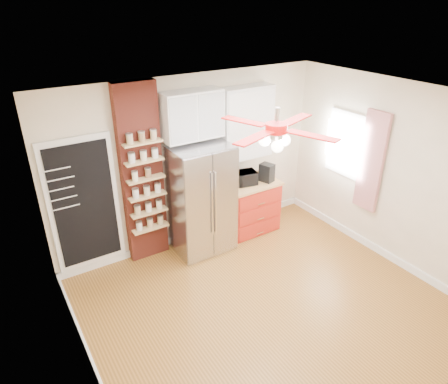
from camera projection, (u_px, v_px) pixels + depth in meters
floor at (266, 304)px, 5.32m from camera, size 4.50×4.50×0.00m
ceiling at (278, 103)px, 4.12m from camera, size 4.50×4.50×0.00m
wall_back at (191, 162)px, 6.23m from camera, size 4.50×0.02×2.70m
wall_front at (426, 321)px, 3.20m from camera, size 4.50×0.02×2.70m
wall_left at (77, 282)px, 3.64m from camera, size 0.02×4.00×2.70m
wall_right at (393, 175)px, 5.79m from camera, size 0.02×4.00×2.70m
chalkboard at (84, 205)px, 5.50m from camera, size 0.95×0.05×1.95m
brick_pillar at (142, 176)px, 5.76m from camera, size 0.60×0.16×2.70m
fridge at (201, 199)px, 6.14m from camera, size 0.90×0.70×1.75m
upper_glass_cabinet at (192, 115)px, 5.72m from camera, size 0.90×0.35×0.70m
red_cabinet at (250, 206)px, 6.83m from camera, size 0.94×0.64×0.90m
upper_shelf_unit at (246, 123)px, 6.32m from camera, size 0.90×0.30×1.15m
window at (347, 144)px, 6.38m from camera, size 0.04×0.75×1.05m
curtain at (371, 162)px, 5.98m from camera, size 0.06×0.40×1.55m
ceiling_fan at (276, 129)px, 4.24m from camera, size 1.40×1.40×0.44m
toaster_oven at (244, 178)px, 6.51m from camera, size 0.44×0.34×0.22m
coffee_maker at (267, 173)px, 6.61m from camera, size 0.23×0.26×0.30m
canister_left at (269, 177)px, 6.65m from camera, size 0.14×0.14×0.13m
canister_right at (264, 173)px, 6.79m from camera, size 0.11×0.11×0.14m
pantry_jar_oats at (135, 176)px, 5.53m from camera, size 0.09×0.09×0.13m
pantry_jar_beans at (148, 173)px, 5.65m from camera, size 0.12×0.12×0.12m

